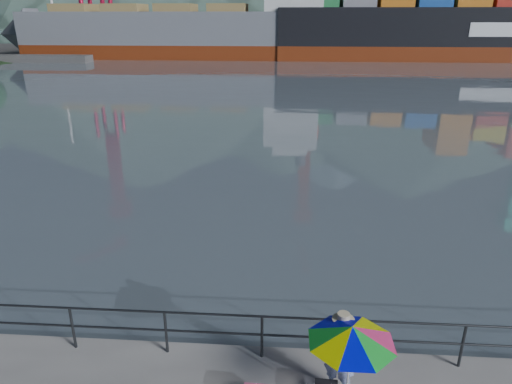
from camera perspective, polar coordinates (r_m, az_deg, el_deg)
harbor_water at (r=136.08m, az=3.66°, el=18.52°), size 500.00×280.00×0.00m
far_dock at (r=99.50m, az=9.44°, el=17.26°), size 200.00×40.00×0.40m
guardrail at (r=9.88m, az=-5.32°, el=-17.22°), size 22.00×0.06×1.03m
container_stacks at (r=105.52m, az=24.73°, el=17.58°), size 58.00×5.40×7.80m
fisherman at (r=8.99m, az=10.48°, el=-19.67°), size 0.70×0.60×1.63m
beach_umbrella at (r=8.10m, az=11.89°, el=-17.02°), size 1.99×1.99×1.86m
fishing_rod at (r=10.23m, az=5.92°, el=-19.45°), size 0.36×1.62×1.16m
bulk_carrier at (r=80.07m, az=-6.97°, el=19.38°), size 53.78×9.31×14.50m
container_ship at (r=85.95m, az=28.35°, el=18.40°), size 66.87×11.14×18.10m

